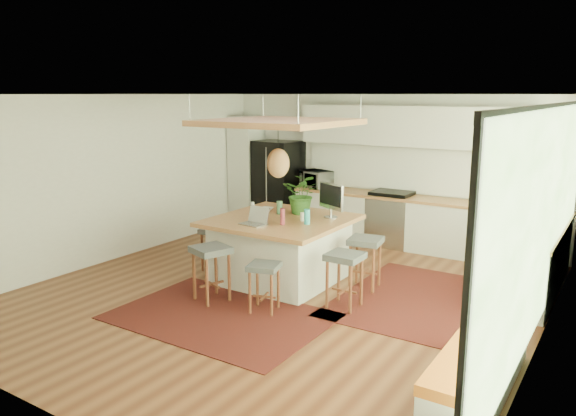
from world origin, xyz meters
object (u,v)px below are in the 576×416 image
Objects in this scene: stool_right_front at (344,281)px; fridge at (278,183)px; stool_near_right at (264,285)px; laptop at (253,216)px; monitor at (331,200)px; stool_right_back at (365,264)px; island_plant at (302,198)px; stool_near_left at (212,275)px; microwave at (316,177)px; stool_left_side at (215,247)px; island at (281,249)px.

fridge is at bearing 134.61° from stool_right_front.
stool_near_right is 1.09m from laptop.
monitor reaches higher than laptop.
stool_right_back is 1.38m from island_plant.
fridge reaches higher than stool_near_right.
stool_near_left is 3.97m from microwave.
stool_near_left is 1.11× the size of stool_left_side.
stool_left_side is 1.20× the size of monitor.
monitor is 2.66m from microwave.
island is 1.37m from stool_right_front.
island is at bearing 159.83° from stool_right_front.
stool_near_right is at bearing 5.41° from stool_near_left.
stool_near_right is 1.69× the size of laptop.
island is 0.84m from island_plant.
laptop is at bearing -146.43° from stool_right_back.
stool_near_left is 1.36m from stool_left_side.
stool_near_right is at bearing -67.34° from monitor.
monitor is at bearing 61.76° from stool_near_left.
laptop is at bearing -55.39° from microwave.
monitor is at bearing 127.56° from stool_right_front.
island is 3.09× the size of microwave.
microwave is at bearing 132.60° from stool_right_back.
island is 4.97× the size of laptop.
microwave reaches higher than stool_right_back.
laptop is 0.61× the size of island_plant.
island is 3.31× the size of monitor.
monitor is (0.09, 1.58, 0.83)m from stool_near_right.
fridge is 4.49m from stool_right_front.
fridge is at bearing 162.94° from monitor.
stool_right_back is (1.51, 1.54, 0.00)m from stool_near_left.
stool_near_left is 1.19× the size of stool_near_right.
stool_right_front is 3.89m from microwave.
stool_right_front is 1.19× the size of island_plant.
stool_near_right is at bearing -38.34° from laptop.
island_plant reaches higher than stool_near_right.
laptop is at bearing -177.07° from stool_right_front.
fridge is at bearing 121.37° from stool_near_right.
stool_right_back is at bearing -27.25° from microwave.
stool_right_front reaches higher than stool_left_side.
fridge is at bearing 124.36° from island.
stool_left_side is at bearing 148.73° from stool_near_right.
stool_near_right is (0.49, -1.13, -0.11)m from island.
island_plant is (-0.49, 0.00, -0.02)m from monitor.
monitor reaches higher than microwave.
microwave is at bearing 150.37° from monitor.
island_plant reaches higher than microwave.
fridge is at bearing 124.54° from laptop.
monitor is at bearing 169.34° from stool_right_back.
microwave is (-1.42, 3.77, 0.77)m from stool_near_right.
island is at bearing -116.92° from monitor.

